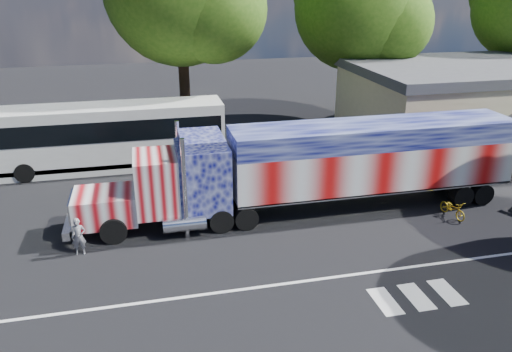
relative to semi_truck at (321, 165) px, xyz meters
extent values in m
plane|color=black|center=(-3.03, -2.67, -2.30)|extent=(100.00, 100.00, 0.00)
cube|color=silver|center=(-3.03, -5.67, -2.29)|extent=(30.00, 0.15, 0.01)
cube|color=silver|center=(-0.23, -7.47, -2.29)|extent=(0.70, 1.60, 0.01)
cube|color=silver|center=(0.97, -7.47, -2.29)|extent=(0.70, 1.60, 0.01)
cube|color=silver|center=(2.17, -7.47, -2.29)|extent=(0.70, 1.60, 0.01)
cube|color=black|center=(-6.54, 0.00, -1.59)|extent=(9.14, 1.02, 0.30)
cube|color=#CC7C81|center=(-9.79, 0.00, -1.08)|extent=(2.64, 2.23, 1.32)
cube|color=silver|center=(-11.16, 0.00, -1.08)|extent=(0.12, 1.93, 1.18)
cube|color=silver|center=(-11.37, 0.00, -1.74)|extent=(0.30, 2.54, 0.37)
cube|color=#CC7C81|center=(-7.56, 0.00, -0.17)|extent=(1.83, 2.54, 2.54)
cube|color=black|center=(-8.42, 0.00, 0.29)|extent=(0.06, 2.13, 0.91)
cube|color=#464B8F|center=(-5.53, 0.00, -0.07)|extent=(2.23, 2.54, 2.94)
cube|color=#464B8F|center=(-5.53, 0.00, 1.61)|extent=(1.83, 2.44, 0.51)
cylinder|color=silver|center=(-6.44, 1.34, -0.07)|extent=(0.20, 0.20, 4.47)
cylinder|color=silver|center=(-6.44, -1.34, -0.07)|extent=(0.20, 0.20, 4.47)
cylinder|color=silver|center=(-6.54, 1.32, -1.64)|extent=(1.83, 0.67, 0.67)
cylinder|color=silver|center=(-6.54, -1.32, -1.64)|extent=(1.83, 0.67, 0.67)
cylinder|color=black|center=(-9.49, -1.12, -1.74)|extent=(1.12, 0.36, 1.12)
cylinder|color=black|center=(-9.49, 1.12, -1.74)|extent=(1.12, 0.36, 1.12)
cylinder|color=black|center=(-4.92, -1.07, -1.77)|extent=(1.06, 0.56, 1.06)
cylinder|color=black|center=(-4.92, 1.07, -1.77)|extent=(1.06, 0.56, 1.06)
cylinder|color=black|center=(-3.80, -1.07, -1.77)|extent=(1.06, 0.56, 1.06)
cylinder|color=black|center=(-3.80, 1.07, -1.77)|extent=(1.06, 0.56, 1.06)
cube|color=black|center=(2.59, 0.00, -1.33)|extent=(13.20, 1.12, 0.30)
cube|color=#DD7F7F|center=(2.59, 0.00, -0.17)|extent=(13.60, 2.64, 2.03)
cube|color=#454D93|center=(2.59, 0.00, 1.36)|extent=(13.60, 2.64, 1.02)
cube|color=silver|center=(2.59, 0.00, -1.18)|extent=(13.60, 2.64, 0.12)
cube|color=silver|center=(9.42, 0.00, 0.34)|extent=(0.04, 2.54, 2.94)
cylinder|color=black|center=(6.96, -1.07, -1.77)|extent=(1.06, 0.56, 1.06)
cylinder|color=black|center=(6.96, 1.07, -1.77)|extent=(1.06, 0.56, 1.06)
cylinder|color=black|center=(8.08, -1.07, -1.77)|extent=(1.06, 0.56, 1.06)
cylinder|color=black|center=(8.08, 1.07, -1.77)|extent=(1.06, 0.56, 1.06)
cube|color=silver|center=(-9.70, 8.29, -0.45)|extent=(12.70, 2.75, 3.70)
cube|color=black|center=(-9.70, 8.29, 0.24)|extent=(12.27, 2.81, 1.16)
cube|color=black|center=(-9.70, 8.29, -1.82)|extent=(12.70, 2.75, 0.26)
cylinder|color=black|center=(-14.46, 6.97, -1.77)|extent=(1.06, 0.32, 1.06)
cylinder|color=black|center=(-14.46, 9.61, -1.77)|extent=(1.06, 0.32, 1.06)
cylinder|color=black|center=(-6.52, 6.97, -1.77)|extent=(1.06, 0.32, 1.06)
cylinder|color=black|center=(-6.52, 9.61, -1.77)|extent=(1.06, 0.32, 1.06)
cylinder|color=black|center=(-5.57, 6.97, -1.77)|extent=(1.06, 0.32, 1.06)
cylinder|color=black|center=(-5.57, 9.61, -1.77)|extent=(1.06, 0.32, 1.06)
cube|color=#1E5926|center=(8.97, 3.29, 0.10)|extent=(1.60, 0.08, 1.20)
imported|color=slate|center=(-10.80, -1.73, -1.52)|extent=(0.57, 0.38, 1.56)
imported|color=gold|center=(5.84, -2.09, -1.88)|extent=(0.79, 1.66, 0.84)
cylinder|color=black|center=(7.89, 14.98, 1.06)|extent=(0.70, 0.70, 6.73)
sphere|color=#396016|center=(7.89, 14.98, 6.11)|extent=(9.12, 9.12, 9.12)
sphere|color=#396016|center=(9.71, 13.61, 5.15)|extent=(6.39, 6.39, 6.39)
cylinder|color=black|center=(-5.04, 12.89, 1.60)|extent=(0.70, 0.70, 7.80)
sphere|color=#396016|center=(-3.15, 11.47, 6.34)|extent=(6.63, 6.63, 6.63)
camera|label=1|loc=(-7.83, -20.53, 8.14)|focal=35.00mm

